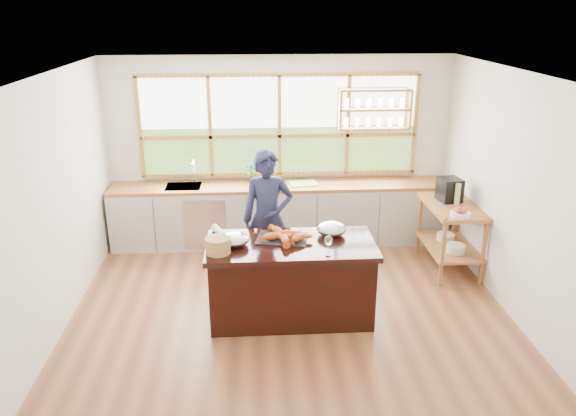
{
  "coord_description": "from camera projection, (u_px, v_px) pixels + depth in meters",
  "views": [
    {
      "loc": [
        -0.39,
        -5.81,
        3.35
      ],
      "look_at": [
        -0.01,
        0.15,
        1.18
      ],
      "focal_mm": 35.0,
      "sensor_mm": 36.0,
      "label": 1
    }
  ],
  "objects": [
    {
      "name": "lobster_pile",
      "position": [
        284.0,
        236.0,
        6.18
      ],
      "size": [
        0.52,
        0.48,
        0.08
      ],
      "color": "#D84511",
      "rests_on": "slate_board"
    },
    {
      "name": "fruit_bowl",
      "position": [
        460.0,
        213.0,
        6.89
      ],
      "size": [
        0.25,
        0.25,
        0.11
      ],
      "color": "silver",
      "rests_on": "right_shelf_unit"
    },
    {
      "name": "potted_plant",
      "position": [
        251.0,
        174.0,
        8.11
      ],
      "size": [
        0.18,
        0.15,
        0.3
      ],
      "primitive_type": "imported",
      "rotation": [
        0.0,
        0.0,
        -0.31
      ],
      "color": "slate",
      "rests_on": "back_counter"
    },
    {
      "name": "cutting_board",
      "position": [
        303.0,
        183.0,
        8.15
      ],
      "size": [
        0.44,
        0.35,
        0.01
      ],
      "primitive_type": "cube",
      "rotation": [
        0.0,
        0.0,
        0.13
      ],
      "color": "#6DCD47",
      "rests_on": "back_counter"
    },
    {
      "name": "wine_bottle",
      "position": [
        458.0,
        194.0,
        7.25
      ],
      "size": [
        0.09,
        0.09,
        0.28
      ],
      "primitive_type": "cylinder",
      "rotation": [
        0.0,
        0.0,
        -0.3
      ],
      "color": "#A3BD66",
      "rests_on": "right_shelf_unit"
    },
    {
      "name": "island",
      "position": [
        291.0,
        280.0,
        6.28
      ],
      "size": [
        1.85,
        0.9,
        0.9
      ],
      "color": "black",
      "rests_on": "ground_plane"
    },
    {
      "name": "mixing_bowl_left",
      "position": [
        235.0,
        240.0,
        6.05
      ],
      "size": [
        0.31,
        0.31,
        0.15
      ],
      "primitive_type": "ellipsoid",
      "color": "#B5B8BC",
      "rests_on": "island"
    },
    {
      "name": "right_shelf_unit",
      "position": [
        451.0,
        227.0,
        7.38
      ],
      "size": [
        0.62,
        1.1,
        0.9
      ],
      "color": "#9F5C2F",
      "rests_on": "ground_plane"
    },
    {
      "name": "mixing_bowl_right",
      "position": [
        331.0,
        229.0,
        6.32
      ],
      "size": [
        0.33,
        0.33,
        0.16
      ],
      "primitive_type": "ellipsoid",
      "color": "#B5B8BC",
      "rests_on": "island"
    },
    {
      "name": "parchment_roll",
      "position": [
        219.0,
        231.0,
        6.34
      ],
      "size": [
        0.19,
        0.31,
        0.08
      ],
      "primitive_type": "cylinder",
      "rotation": [
        1.57,
        0.0,
        0.38
      ],
      "color": "silver",
      "rests_on": "island"
    },
    {
      "name": "slate_board",
      "position": [
        282.0,
        239.0,
        6.22
      ],
      "size": [
        0.62,
        0.5,
        0.02
      ],
      "primitive_type": "cube",
      "rotation": [
        0.0,
        0.0,
        -0.19
      ],
      "color": "black",
      "rests_on": "island"
    },
    {
      "name": "espresso_machine",
      "position": [
        449.0,
        190.0,
        7.41
      ],
      "size": [
        0.31,
        0.33,
        0.31
      ],
      "primitive_type": "cube",
      "rotation": [
        0.0,
        0.0,
        0.17
      ],
      "color": "black",
      "rests_on": "right_shelf_unit"
    },
    {
      "name": "back_counter",
      "position": [
        280.0,
        213.0,
        8.28
      ],
      "size": [
        4.9,
        0.63,
        0.9
      ],
      "color": "#B2B0A7",
      "rests_on": "ground_plane"
    },
    {
      "name": "room_shell",
      "position": [
        289.0,
        151.0,
        6.5
      ],
      "size": [
        5.02,
        4.52,
        2.71
      ],
      "color": "silver",
      "rests_on": "ground_plane"
    },
    {
      "name": "wicker_basket",
      "position": [
        218.0,
        245.0,
        5.86
      ],
      "size": [
        0.26,
        0.26,
        0.17
      ],
      "primitive_type": "cylinder",
      "color": "#AA834C",
      "rests_on": "island"
    },
    {
      "name": "cook",
      "position": [
        268.0,
        218.0,
        6.95
      ],
      "size": [
        0.64,
        0.43,
        1.72
      ],
      "primitive_type": "imported",
      "rotation": [
        0.0,
        0.0,
        0.03
      ],
      "color": "#1B1E38",
      "rests_on": "ground_plane"
    },
    {
      "name": "ground_plane",
      "position": [
        290.0,
        306.0,
        6.62
      ],
      "size": [
        5.0,
        5.0,
        0.0
      ],
      "primitive_type": "plane",
      "color": "brown"
    },
    {
      "name": "wine_glass",
      "position": [
        328.0,
        241.0,
        5.76
      ],
      "size": [
        0.08,
        0.08,
        0.22
      ],
      "color": "white",
      "rests_on": "island"
    }
  ]
}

